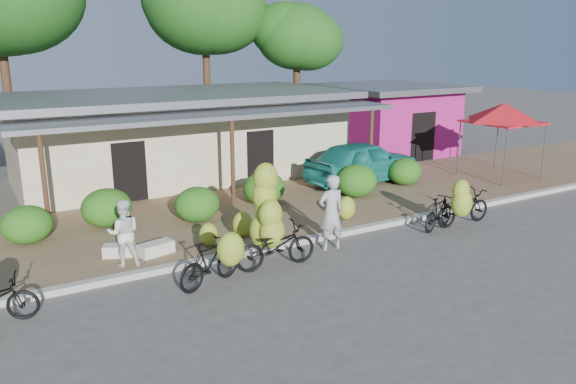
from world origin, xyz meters
name	(u,v)px	position (x,y,z in m)	size (l,w,h in m)	color
ground	(344,269)	(0.00, 0.00, 0.00)	(100.00, 100.00, 0.00)	#4E4B49
sidewalk	(249,213)	(0.00, 5.00, 0.06)	(60.00, 6.00, 0.12)	#89684A
curb	(299,241)	(0.00, 2.00, 0.07)	(60.00, 0.25, 0.15)	#A8A399
shop_main	(180,134)	(0.00, 10.93, 1.72)	(13.00, 8.50, 3.35)	beige
shop_pink	(387,118)	(10.50, 10.99, 1.67)	(6.00, 6.00, 3.25)	#BB1C76
tree_center_right	(200,5)	(3.31, 16.61, 6.95)	(5.72, 5.65, 9.10)	#49321D
tree_near_right	(292,35)	(7.31, 14.61, 5.57)	(4.21, 4.01, 7.15)	#49321D
hedge_0	(27,225)	(-6.21, 5.37, 0.62)	(1.28, 1.16, 1.00)	#265713
hedge_1	(107,208)	(-4.10, 5.72, 0.67)	(1.41, 1.27, 1.10)	#265713
hedge_2	(197,204)	(-1.72, 4.88, 0.63)	(1.32, 1.19, 1.03)	#265713
hedge_3	(264,188)	(0.81, 5.51, 0.66)	(1.38, 1.24, 1.08)	#265713
hedge_4	(357,181)	(3.93, 4.73, 0.68)	(1.43, 1.29, 1.11)	#265713
hedge_5	(405,172)	(6.49, 5.18, 0.61)	(1.25, 1.13, 0.98)	#265713
red_canopy	(504,113)	(10.58, 4.34, 2.61)	(3.50, 3.50, 2.86)	#59595E
bike_left	(214,260)	(-3.00, 0.65, 0.62)	(1.81, 1.40, 1.37)	black
bike_center	(271,228)	(-1.30, 1.18, 0.90)	(2.05, 1.28, 2.44)	black
bike_right	(447,208)	(4.17, 0.85, 0.68)	(1.67, 1.36, 1.56)	black
bike_far_right	(463,207)	(5.01, 1.02, 0.52)	(1.99, 0.71, 1.04)	black
loose_banana_a	(209,234)	(-2.24, 2.81, 0.43)	(0.49, 0.42, 0.61)	#A2B82E
loose_banana_b	(242,224)	(-1.18, 3.01, 0.47)	(0.56, 0.48, 0.70)	#A2B82E
loose_banana_c	(346,208)	(2.12, 2.83, 0.47)	(0.56, 0.48, 0.70)	#A2B82E
sack_near	(156,248)	(-3.60, 2.90, 0.27)	(0.85, 0.40, 0.30)	silver
sack_far	(119,250)	(-4.41, 3.26, 0.26)	(0.75, 0.38, 0.28)	silver
vendor	(331,212)	(0.51, 1.29, 0.99)	(0.72, 0.47, 1.98)	#9B9B9B
bystander	(124,233)	(-4.42, 2.60, 0.91)	(0.77, 0.60, 1.58)	white
teal_van	(363,162)	(5.32, 6.20, 0.92)	(1.89, 4.69, 1.60)	#1B7A72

